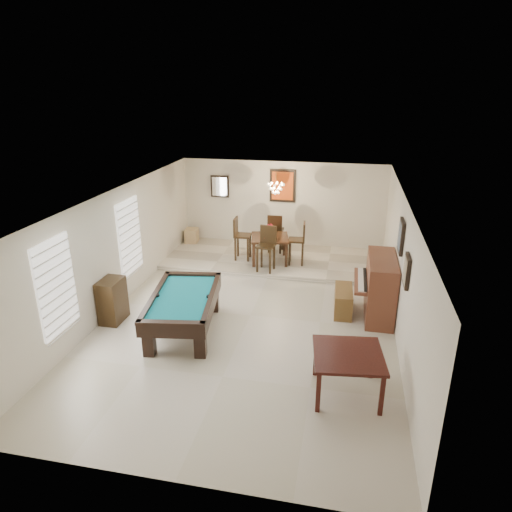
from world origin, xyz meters
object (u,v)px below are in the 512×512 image
(dining_chair_west, at_px, (243,239))
(dining_chair_north, at_px, (276,233))
(apothecary_chest, at_px, (112,300))
(corner_bench, at_px, (192,235))
(flower_vase, at_px, (270,228))
(chandelier, at_px, (276,184))
(dining_chair_south, at_px, (266,249))
(dining_table, at_px, (270,247))
(square_table, at_px, (347,374))
(pool_table, at_px, (184,314))
(upright_piano, at_px, (373,287))
(dining_chair_east, at_px, (296,243))
(piano_bench, at_px, (343,301))

(dining_chair_west, bearing_deg, dining_chair_north, -47.35)
(apothecary_chest, bearing_deg, corner_bench, 89.43)
(flower_vase, bearing_deg, dining_chair_north, 87.33)
(dining_chair_north, relative_size, chandelier, 1.87)
(corner_bench, relative_size, chandelier, 0.76)
(dining_chair_south, bearing_deg, dining_chair_north, 97.37)
(dining_table, bearing_deg, square_table, -67.48)
(dining_chair_west, distance_m, corner_bench, 2.19)
(pool_table, height_order, apothecary_chest, apothecary_chest)
(upright_piano, xyz_separation_m, dining_chair_west, (-3.40, 2.39, 0.05))
(dining_chair_north, relative_size, dining_chair_east, 0.98)
(flower_vase, height_order, chandelier, chandelier)
(square_table, distance_m, flower_vase, 5.71)
(piano_bench, distance_m, dining_table, 3.16)
(dining_table, bearing_deg, dining_chair_south, -88.22)
(piano_bench, height_order, apothecary_chest, apothecary_chest)
(piano_bench, relative_size, dining_chair_east, 0.84)
(pool_table, bearing_deg, upright_piano, 13.03)
(dining_chair_west, xyz_separation_m, dining_chair_east, (1.49, -0.05, -0.01))
(pool_table, height_order, dining_chair_east, dining_chair_east)
(pool_table, distance_m, apothecary_chest, 1.61)
(dining_chair_east, xyz_separation_m, chandelier, (-0.63, 0.28, 1.50))
(dining_table, bearing_deg, apothecary_chest, -125.44)
(upright_piano, xyz_separation_m, apothecary_chest, (-5.31, -1.38, -0.19))
(dining_chair_west, bearing_deg, dining_chair_south, -134.37)
(dining_chair_west, bearing_deg, square_table, -152.87)
(square_table, bearing_deg, corner_bench, 127.12)
(dining_table, distance_m, flower_vase, 0.53)
(dining_table, bearing_deg, piano_bench, -49.37)
(piano_bench, height_order, chandelier, chandelier)
(apothecary_chest, bearing_deg, pool_table, -3.80)
(square_table, bearing_deg, apothecary_chest, 162.97)
(piano_bench, xyz_separation_m, dining_table, (-2.05, 2.39, 0.26))
(dining_chair_east, bearing_deg, corner_bench, -113.28)
(flower_vase, bearing_deg, square_table, -67.48)
(apothecary_chest, relative_size, dining_chair_south, 0.79)
(pool_table, relative_size, dining_chair_north, 2.02)
(dining_table, relative_size, dining_chair_south, 0.85)
(dining_table, height_order, dining_chair_north, dining_chair_north)
(dining_chair_south, xyz_separation_m, dining_chair_west, (-0.78, 0.71, 0.00))
(apothecary_chest, distance_m, dining_chair_east, 5.04)
(flower_vase, distance_m, chandelier, 1.17)
(square_table, distance_m, dining_chair_south, 5.03)
(dining_chair_east, bearing_deg, flower_vase, -97.56)
(pool_table, bearing_deg, dining_table, 65.82)
(piano_bench, relative_size, dining_chair_west, 0.82)
(pool_table, height_order, upright_piano, upright_piano)
(dining_table, relative_size, flower_vase, 3.95)
(pool_table, bearing_deg, apothecary_chest, 167.43)
(dining_chair_west, distance_m, chandelier, 1.74)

